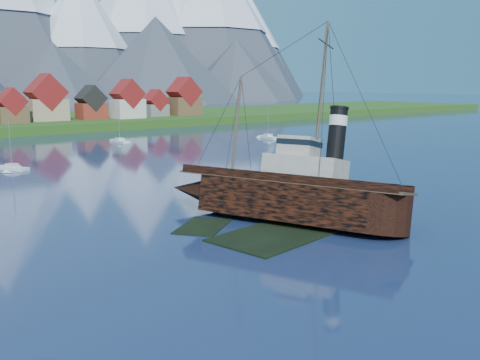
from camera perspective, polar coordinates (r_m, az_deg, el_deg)
ground at (r=65.19m, az=5.60°, el=-4.73°), size 1400.00×1400.00×0.00m
shoal at (r=67.96m, az=5.39°, el=-4.41°), size 31.71×21.24×1.14m
tugboat_wreck at (r=67.10m, az=4.22°, el=-1.42°), size 7.62×32.85×26.03m
sailboat_c at (r=114.42m, az=-23.14°, el=1.13°), size 4.87×7.81×9.91m
sailboat_d at (r=164.67m, az=3.01°, el=4.53°), size 3.30×8.69×11.56m
sailboat_e at (r=157.82m, az=-12.71°, el=4.03°), size 2.48×9.05×10.43m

